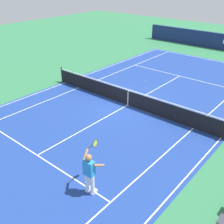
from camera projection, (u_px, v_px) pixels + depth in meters
ground_plane at (128, 105)px, 15.93m from camera, size 60.00×60.00×0.00m
court_slab at (128, 105)px, 15.93m from camera, size 24.20×11.40×0.00m
court_line_markings at (128, 105)px, 15.92m from camera, size 23.85×11.05×0.01m
tennis_net at (128, 97)px, 15.70m from camera, size 0.10×11.70×1.08m
tennis_player_near at (90, 171)px, 9.25m from camera, size 1.04×0.78×1.70m
tennis_ball at (146, 81)px, 19.29m from camera, size 0.07×0.07×0.07m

